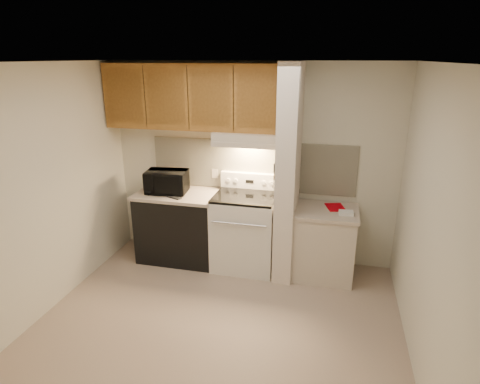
% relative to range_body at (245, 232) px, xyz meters
% --- Properties ---
extents(floor, '(3.60, 3.60, 0.00)m').
position_rel_range_body_xyz_m(floor, '(0.00, -1.16, -0.46)').
color(floor, tan).
rests_on(floor, ground).
extents(ceiling, '(3.60, 3.60, 0.00)m').
position_rel_range_body_xyz_m(ceiling, '(0.00, -1.16, 2.04)').
color(ceiling, white).
rests_on(ceiling, wall_back).
extents(wall_back, '(3.60, 2.50, 0.02)m').
position_rel_range_body_xyz_m(wall_back, '(0.00, 0.34, 0.79)').
color(wall_back, beige).
rests_on(wall_back, floor).
extents(wall_left, '(0.02, 3.00, 2.50)m').
position_rel_range_body_xyz_m(wall_left, '(-1.80, -1.16, 0.79)').
color(wall_left, beige).
rests_on(wall_left, floor).
extents(wall_right, '(0.02, 3.00, 2.50)m').
position_rel_range_body_xyz_m(wall_right, '(1.80, -1.16, 0.79)').
color(wall_right, beige).
rests_on(wall_right, floor).
extents(backsplash, '(2.60, 0.02, 0.63)m').
position_rel_range_body_xyz_m(backsplash, '(0.00, 0.33, 0.78)').
color(backsplash, '#EAE3C5').
rests_on(backsplash, wall_back).
extents(range_body, '(0.76, 0.65, 0.92)m').
position_rel_range_body_xyz_m(range_body, '(0.00, 0.00, 0.00)').
color(range_body, silver).
rests_on(range_body, floor).
extents(oven_window, '(0.50, 0.01, 0.30)m').
position_rel_range_body_xyz_m(oven_window, '(0.00, -0.32, 0.04)').
color(oven_window, black).
rests_on(oven_window, range_body).
extents(oven_handle, '(0.65, 0.02, 0.02)m').
position_rel_range_body_xyz_m(oven_handle, '(0.00, -0.35, 0.26)').
color(oven_handle, silver).
rests_on(oven_handle, range_body).
extents(cooktop, '(0.74, 0.64, 0.03)m').
position_rel_range_body_xyz_m(cooktop, '(0.00, 0.00, 0.48)').
color(cooktop, black).
rests_on(cooktop, range_body).
extents(range_backguard, '(0.76, 0.08, 0.20)m').
position_rel_range_body_xyz_m(range_backguard, '(0.00, 0.28, 0.59)').
color(range_backguard, silver).
rests_on(range_backguard, range_body).
extents(range_display, '(0.10, 0.01, 0.04)m').
position_rel_range_body_xyz_m(range_display, '(0.00, 0.24, 0.59)').
color(range_display, black).
rests_on(range_display, range_backguard).
extents(range_knob_left_outer, '(0.05, 0.02, 0.05)m').
position_rel_range_body_xyz_m(range_knob_left_outer, '(-0.28, 0.24, 0.59)').
color(range_knob_left_outer, silver).
rests_on(range_knob_left_outer, range_backguard).
extents(range_knob_left_inner, '(0.05, 0.02, 0.05)m').
position_rel_range_body_xyz_m(range_knob_left_inner, '(-0.18, 0.24, 0.59)').
color(range_knob_left_inner, silver).
rests_on(range_knob_left_inner, range_backguard).
extents(range_knob_right_inner, '(0.05, 0.02, 0.05)m').
position_rel_range_body_xyz_m(range_knob_right_inner, '(0.18, 0.24, 0.59)').
color(range_knob_right_inner, silver).
rests_on(range_knob_right_inner, range_backguard).
extents(range_knob_right_outer, '(0.05, 0.02, 0.05)m').
position_rel_range_body_xyz_m(range_knob_right_outer, '(0.28, 0.24, 0.59)').
color(range_knob_right_outer, silver).
rests_on(range_knob_right_outer, range_backguard).
extents(dishwasher_front, '(1.00, 0.63, 0.87)m').
position_rel_range_body_xyz_m(dishwasher_front, '(-0.88, 0.01, -0.03)').
color(dishwasher_front, black).
rests_on(dishwasher_front, floor).
extents(left_countertop, '(1.04, 0.67, 0.04)m').
position_rel_range_body_xyz_m(left_countertop, '(-0.88, 0.01, 0.43)').
color(left_countertop, '#BBA998').
rests_on(left_countertop, dishwasher_front).
extents(spoon_rest, '(0.21, 0.13, 0.01)m').
position_rel_range_body_xyz_m(spoon_rest, '(-0.85, -0.19, 0.46)').
color(spoon_rest, black).
rests_on(spoon_rest, left_countertop).
extents(teal_jar, '(0.12, 0.12, 0.10)m').
position_rel_range_body_xyz_m(teal_jar, '(-0.83, -0.09, 0.50)').
color(teal_jar, '#1C5D52').
rests_on(teal_jar, left_countertop).
extents(outlet, '(0.08, 0.01, 0.12)m').
position_rel_range_body_xyz_m(outlet, '(-0.48, 0.32, 0.64)').
color(outlet, beige).
rests_on(outlet, backsplash).
extents(microwave, '(0.55, 0.40, 0.28)m').
position_rel_range_body_xyz_m(microwave, '(-1.01, -0.01, 0.59)').
color(microwave, black).
rests_on(microwave, left_countertop).
extents(partition_pillar, '(0.22, 0.70, 2.50)m').
position_rel_range_body_xyz_m(partition_pillar, '(0.51, -0.01, 0.79)').
color(partition_pillar, beige).
rests_on(partition_pillar, floor).
extents(pillar_trim, '(0.01, 0.70, 0.04)m').
position_rel_range_body_xyz_m(pillar_trim, '(0.39, -0.01, 0.84)').
color(pillar_trim, '#956228').
rests_on(pillar_trim, partition_pillar).
extents(knife_strip, '(0.02, 0.42, 0.04)m').
position_rel_range_body_xyz_m(knife_strip, '(0.39, -0.06, 0.86)').
color(knife_strip, black).
rests_on(knife_strip, partition_pillar).
extents(knife_blade_a, '(0.01, 0.03, 0.16)m').
position_rel_range_body_xyz_m(knife_blade_a, '(0.38, -0.22, 0.76)').
color(knife_blade_a, silver).
rests_on(knife_blade_a, knife_strip).
extents(knife_handle_a, '(0.02, 0.02, 0.10)m').
position_rel_range_body_xyz_m(knife_handle_a, '(0.38, -0.21, 0.91)').
color(knife_handle_a, black).
rests_on(knife_handle_a, knife_strip).
extents(knife_blade_b, '(0.01, 0.04, 0.18)m').
position_rel_range_body_xyz_m(knife_blade_b, '(0.38, -0.13, 0.75)').
color(knife_blade_b, silver).
rests_on(knife_blade_b, knife_strip).
extents(knife_handle_b, '(0.02, 0.02, 0.10)m').
position_rel_range_body_xyz_m(knife_handle_b, '(0.38, -0.13, 0.91)').
color(knife_handle_b, black).
rests_on(knife_handle_b, knife_strip).
extents(knife_blade_c, '(0.01, 0.04, 0.20)m').
position_rel_range_body_xyz_m(knife_blade_c, '(0.38, -0.06, 0.74)').
color(knife_blade_c, silver).
rests_on(knife_blade_c, knife_strip).
extents(knife_handle_c, '(0.02, 0.02, 0.10)m').
position_rel_range_body_xyz_m(knife_handle_c, '(0.38, -0.06, 0.91)').
color(knife_handle_c, black).
rests_on(knife_handle_c, knife_strip).
extents(knife_blade_d, '(0.01, 0.04, 0.16)m').
position_rel_range_body_xyz_m(knife_blade_d, '(0.38, 0.02, 0.76)').
color(knife_blade_d, silver).
rests_on(knife_blade_d, knife_strip).
extents(knife_handle_d, '(0.02, 0.02, 0.10)m').
position_rel_range_body_xyz_m(knife_handle_d, '(0.38, 0.02, 0.91)').
color(knife_handle_d, black).
rests_on(knife_handle_d, knife_strip).
extents(knife_blade_e, '(0.01, 0.04, 0.18)m').
position_rel_range_body_xyz_m(knife_blade_e, '(0.38, 0.11, 0.75)').
color(knife_blade_e, silver).
rests_on(knife_blade_e, knife_strip).
extents(knife_handle_e, '(0.02, 0.02, 0.10)m').
position_rel_range_body_xyz_m(knife_handle_e, '(0.38, 0.10, 0.91)').
color(knife_handle_e, black).
rests_on(knife_handle_e, knife_strip).
extents(oven_mitt, '(0.03, 0.10, 0.25)m').
position_rel_range_body_xyz_m(oven_mitt, '(0.38, 0.17, 0.75)').
color(oven_mitt, gray).
rests_on(oven_mitt, partition_pillar).
extents(right_cab_base, '(0.70, 0.60, 0.81)m').
position_rel_range_body_xyz_m(right_cab_base, '(0.97, -0.01, -0.06)').
color(right_cab_base, beige).
rests_on(right_cab_base, floor).
extents(right_countertop, '(0.74, 0.64, 0.04)m').
position_rel_range_body_xyz_m(right_countertop, '(0.97, -0.01, 0.37)').
color(right_countertop, '#BBA998').
rests_on(right_countertop, right_cab_base).
extents(red_folder, '(0.26, 0.31, 0.01)m').
position_rel_range_body_xyz_m(red_folder, '(1.07, 0.09, 0.39)').
color(red_folder, '#B3000B').
rests_on(red_folder, right_countertop).
extents(white_box, '(0.17, 0.12, 0.04)m').
position_rel_range_body_xyz_m(white_box, '(1.19, -0.11, 0.41)').
color(white_box, white).
rests_on(white_box, right_countertop).
extents(range_hood, '(0.78, 0.44, 0.15)m').
position_rel_range_body_xyz_m(range_hood, '(0.00, 0.12, 1.17)').
color(range_hood, beige).
rests_on(range_hood, upper_cabinets).
extents(hood_lip, '(0.78, 0.04, 0.06)m').
position_rel_range_body_xyz_m(hood_lip, '(0.00, -0.08, 1.12)').
color(hood_lip, beige).
rests_on(hood_lip, range_hood).
extents(upper_cabinets, '(2.18, 0.33, 0.77)m').
position_rel_range_body_xyz_m(upper_cabinets, '(-0.69, 0.17, 1.62)').
color(upper_cabinets, '#956228').
rests_on(upper_cabinets, wall_back).
extents(cab_door_a, '(0.46, 0.01, 0.63)m').
position_rel_range_body_xyz_m(cab_door_a, '(-1.51, 0.01, 1.62)').
color(cab_door_a, '#956228').
rests_on(cab_door_a, upper_cabinets).
extents(cab_gap_a, '(0.01, 0.01, 0.73)m').
position_rel_range_body_xyz_m(cab_gap_a, '(-1.23, 0.01, 1.62)').
color(cab_gap_a, black).
rests_on(cab_gap_a, upper_cabinets).
extents(cab_door_b, '(0.46, 0.01, 0.63)m').
position_rel_range_body_xyz_m(cab_door_b, '(-0.96, 0.01, 1.62)').
color(cab_door_b, '#956228').
rests_on(cab_door_b, upper_cabinets).
extents(cab_gap_b, '(0.01, 0.01, 0.73)m').
position_rel_range_body_xyz_m(cab_gap_b, '(-0.69, 0.01, 1.62)').
color(cab_gap_b, black).
rests_on(cab_gap_b, upper_cabinets).
extents(cab_door_c, '(0.46, 0.01, 0.63)m').
position_rel_range_body_xyz_m(cab_door_c, '(-0.42, 0.01, 1.62)').
color(cab_door_c, '#956228').
rests_on(cab_door_c, upper_cabinets).
extents(cab_gap_c, '(0.01, 0.01, 0.73)m').
position_rel_range_body_xyz_m(cab_gap_c, '(-0.14, 0.01, 1.62)').
color(cab_gap_c, black).
rests_on(cab_gap_c, upper_cabinets).
extents(cab_door_d, '(0.46, 0.01, 0.63)m').
position_rel_range_body_xyz_m(cab_door_d, '(0.13, 0.01, 1.62)').
color(cab_door_d, '#956228').
rests_on(cab_door_d, upper_cabinets).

